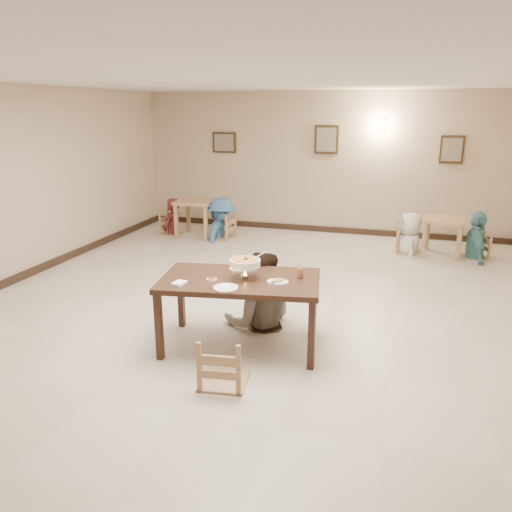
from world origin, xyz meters
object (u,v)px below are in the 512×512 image
(bg_chair_ll, at_px, (172,214))
(bg_diner_c, at_px, (412,212))
(drink_glass, at_px, (300,272))
(main_diner, at_px, (260,252))
(bg_chair_rl, at_px, (411,226))
(bg_diner_d, at_px, (480,212))
(bg_chair_lr, at_px, (221,214))
(main_table, at_px, (240,285))
(bg_table_right, at_px, (444,225))
(bg_diner_b, at_px, (221,198))
(chair_near, at_px, (223,338))
(curry_warmer, at_px, (245,263))
(chair_far, at_px, (259,288))
(bg_diner_a, at_px, (171,198))
(bg_table_left, at_px, (196,207))
(bg_chair_rr, at_px, (477,235))

(bg_chair_ll, xyz_separation_m, bg_diner_c, (4.93, 0.01, 0.32))
(drink_glass, bearing_deg, main_diner, 142.76)
(bg_chair_rl, bearing_deg, bg_diner_d, -95.20)
(main_diner, bearing_deg, bg_chair_lr, -82.37)
(drink_glass, bearing_deg, main_table, -161.99)
(bg_table_right, distance_m, bg_chair_ll, 5.51)
(bg_table_right, distance_m, bg_diner_b, 4.37)
(bg_chair_lr, bearing_deg, bg_diner_c, 97.40)
(bg_chair_ll, distance_m, bg_chair_lr, 1.15)
(bg_chair_ll, distance_m, bg_chair_rl, 4.93)
(bg_table_right, height_order, bg_chair_rl, bg_chair_rl)
(bg_chair_lr, bearing_deg, chair_near, 27.56)
(main_diner, xyz_separation_m, curry_warmer, (0.02, -0.65, 0.05))
(bg_chair_rl, relative_size, bg_diner_d, 0.59)
(main_table, xyz_separation_m, chair_far, (-0.01, 0.75, -0.30))
(main_table, height_order, drink_glass, drink_glass)
(curry_warmer, relative_size, bg_diner_c, 0.25)
(bg_diner_a, bearing_deg, bg_chair_rl, 93.11)
(bg_table_left, relative_size, bg_chair_rr, 0.91)
(main_table, height_order, chair_far, chair_far)
(chair_near, bearing_deg, bg_diner_c, -115.29)
(bg_diner_b, bearing_deg, drink_glass, -151.69)
(bg_table_right, bearing_deg, bg_chair_rl, 174.68)
(chair_near, relative_size, drink_glass, 7.05)
(main_diner, height_order, curry_warmer, main_diner)
(bg_table_left, distance_m, bg_diner_a, 0.59)
(bg_table_left, distance_m, bg_chair_rl, 4.36)
(bg_chair_rr, bearing_deg, bg_diner_d, 166.95)
(chair_far, bearing_deg, main_table, -80.80)
(main_diner, bearing_deg, bg_table_right, -140.30)
(bg_table_left, xyz_separation_m, bg_diner_a, (-0.57, -0.02, 0.16))
(bg_chair_rr, distance_m, bg_diner_b, 4.96)
(bg_chair_ll, bearing_deg, bg_chair_rr, -88.06)
(bg_chair_rl, height_order, bg_diner_b, bg_diner_b)
(bg_diner_a, height_order, bg_diner_d, bg_diner_d)
(bg_diner_a, bearing_deg, curry_warmer, 37.39)
(bg_chair_lr, height_order, bg_diner_d, bg_diner_d)
(bg_diner_a, bearing_deg, chair_near, 33.45)
(curry_warmer, distance_m, bg_chair_ll, 5.63)
(bg_chair_rl, bearing_deg, bg_chair_ll, 87.57)
(curry_warmer, height_order, bg_table_right, curry_warmer)
(bg_chair_lr, bearing_deg, bg_chair_ll, -84.85)
(main_table, bearing_deg, bg_diner_d, 47.91)
(main_diner, xyz_separation_m, bg_diner_d, (2.95, 3.93, -0.08))
(chair_far, bearing_deg, drink_glass, -32.12)
(main_table, distance_m, bg_diner_b, 5.00)
(main_diner, height_order, bg_chair_rr, main_diner)
(bg_diner_c, bearing_deg, bg_chair_rr, 78.00)
(drink_glass, relative_size, bg_diner_b, 0.08)
(main_table, xyz_separation_m, bg_chair_ll, (-3.11, 4.63, -0.29))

